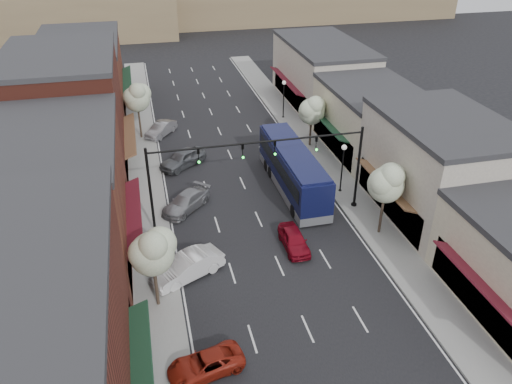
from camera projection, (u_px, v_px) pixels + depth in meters
ground at (288, 285)px, 32.39m from camera, size 160.00×160.00×0.00m
sidewalk_left at (144, 170)px, 46.23m from camera, size 2.80×73.00×0.15m
sidewalk_right at (315, 152)px, 49.62m from camera, size 2.80×73.00×0.15m
curb_left at (159, 168)px, 46.51m from camera, size 0.25×73.00×0.17m
curb_right at (302, 153)px, 49.34m from camera, size 0.25×73.00×0.17m
bldg_left_near at (12, 368)px, 20.20m from camera, size 10.14×14.10×10.40m
bldg_left_midnear at (53, 203)px, 32.24m from camera, size 10.14×14.10×9.40m
bldg_left_midfar at (68, 115)px, 43.64m from camera, size 10.14×14.10×10.90m
bldg_left_far at (82, 76)px, 57.74m from camera, size 10.14×18.10×8.40m
bldg_right_midnear at (438, 168)px, 38.25m from camera, size 9.14×12.10×7.90m
bldg_right_midfar at (370, 120)px, 48.72m from camera, size 9.14×12.10×6.40m
bldg_right_far at (322, 74)px, 60.26m from camera, size 9.14×16.10×7.40m
hill_near at (35, 14)px, 90.99m from camera, size 50.00×20.00×8.00m
signal_mast_right at (330, 159)px, 37.94m from camera, size 8.22×0.46×7.00m
signal_mast_left at (183, 175)px, 35.67m from camera, size 8.22×0.46×7.00m
tree_right_near at (387, 182)px, 35.17m from camera, size 2.85×2.65×5.95m
tree_right_far at (312, 109)px, 48.86m from camera, size 2.85×2.65×5.43m
tree_left_near at (152, 251)px, 28.56m from camera, size 2.85×2.65×5.69m
tree_left_far at (137, 97)px, 50.25m from camera, size 2.85×2.65×6.13m
lamp_post_near at (343, 161)px, 41.30m from camera, size 0.44×0.44×4.44m
lamp_post_far at (284, 93)px, 56.03m from camera, size 0.44×0.44×4.44m
coach_bus at (293, 169)px, 42.28m from camera, size 2.83×12.32×3.76m
red_hatchback at (294, 240)px, 35.57m from camera, size 1.61×3.98×1.36m
parked_car_a at (206, 364)px, 26.09m from camera, size 4.37×2.68×1.13m
parked_car_b at (187, 267)px, 32.70m from camera, size 5.23×3.74×1.64m
parked_car_c at (186, 202)px, 40.06m from camera, size 4.72×4.75×1.38m
parked_car_d at (183, 158)px, 46.64m from camera, size 4.99×4.43×1.63m
parked_car_e at (161, 129)px, 52.94m from camera, size 3.73×4.32×1.41m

